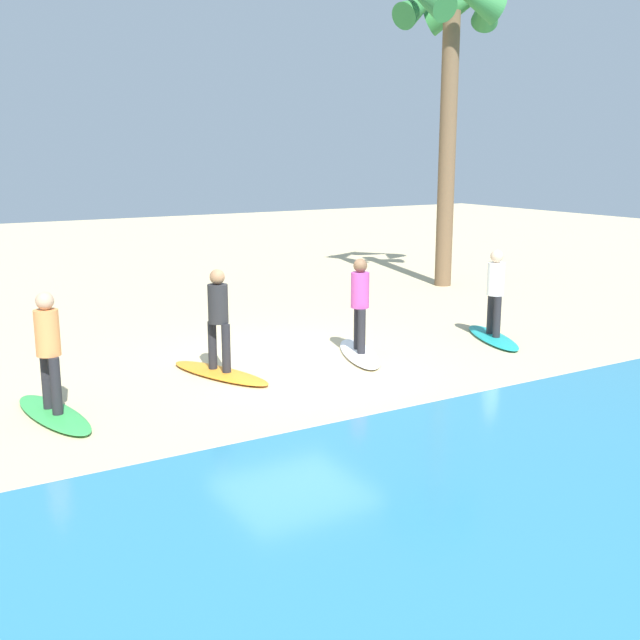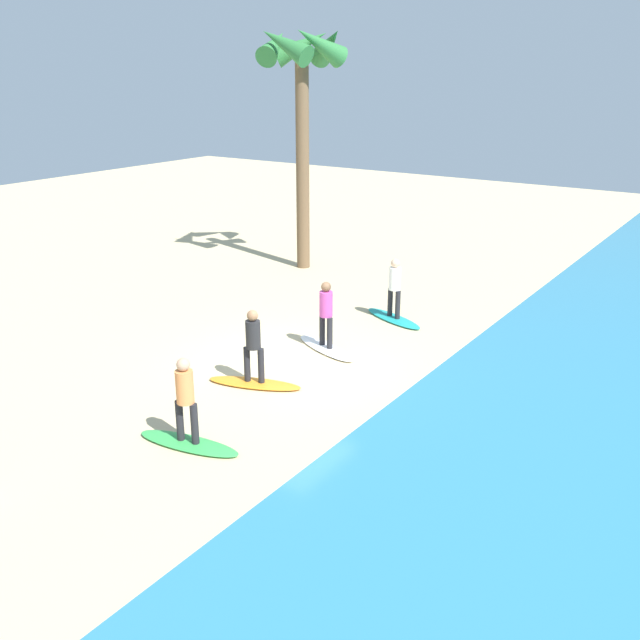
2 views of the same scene
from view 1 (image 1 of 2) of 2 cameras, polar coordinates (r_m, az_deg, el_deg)
name	(u,v)px [view 1 (image 1 of 2)]	position (r m, az deg, el deg)	size (l,w,h in m)	color
ground_plane	(293,363)	(13.04, -2.05, -3.21)	(60.00, 60.00, 0.00)	#CCB789
surfboard_teal	(493,337)	(14.98, 12.78, -1.28)	(2.10, 0.56, 0.09)	teal
surfer_teal	(495,286)	(14.78, 12.97, 2.46)	(0.32, 0.44, 1.64)	#232328
surfboard_white	(359,353)	(13.48, 2.95, -2.51)	(2.10, 0.56, 0.09)	white
surfer_white	(360,298)	(13.26, 3.00, 1.64)	(0.32, 0.44, 1.64)	#232328
surfboard_orange	(220,373)	(12.39, -7.48, -3.95)	(2.10, 0.56, 0.09)	orange
surfer_orange	(218,313)	(12.15, -7.61, 0.54)	(0.32, 0.44, 1.64)	#232328
surfboard_green	(54,414)	(11.03, -19.28, -6.65)	(2.10, 0.56, 0.09)	green
surfer_green	(48,343)	(10.76, -19.65, -1.64)	(0.32, 0.46, 1.64)	#232328
palm_tree	(451,37)	(20.76, 9.78, 20.11)	(2.88, 3.03, 7.92)	brown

